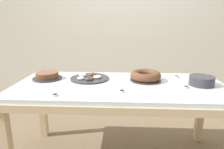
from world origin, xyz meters
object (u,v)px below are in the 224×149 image
Objects in this scene: cake_chocolate_round at (47,76)px; pastry_platter at (90,78)px; cake_golden_bundt at (145,76)px; tealight_left_edge at (122,91)px; plate_stack at (202,81)px; tealight_centre at (186,87)px; tealight_near_cakes at (55,95)px; tealight_right_edge at (176,76)px.

cake_chocolate_round reaches higher than pastry_platter.
tealight_left_edge is (-0.22, -0.33, -0.03)m from cake_golden_bundt.
pastry_platter is (0.40, 0.02, -0.02)m from cake_chocolate_round.
cake_golden_bundt reaches higher than plate_stack.
cake_chocolate_round is at bearing 179.60° from cake_golden_bundt.
tealight_left_edge is at bearing -166.54° from tealight_centre.
pastry_platter is 9.17× the size of tealight_near_cakes.
plate_stack reaches higher than tealight_near_cakes.
tealight_centre is at bearing 13.46° from tealight_left_edge.
cake_chocolate_round is 0.93m from cake_golden_bundt.
pastry_platter is 9.17× the size of tealight_left_edge.
tealight_right_edge is (0.32, 0.12, -0.03)m from cake_golden_bundt.
cake_chocolate_round reaches higher than tealight_left_edge.
cake_golden_bundt is 7.16× the size of tealight_near_cakes.
tealight_right_edge is 0.70m from tealight_left_edge.
cake_chocolate_round is 1.41m from plate_stack.
tealight_near_cakes is at bearing -63.29° from cake_chocolate_round.
cake_chocolate_round is at bearing 175.14° from plate_stack.
tealight_left_edge is (-0.53, -0.45, 0.00)m from tealight_right_edge.
cake_chocolate_round is at bearing 170.60° from tealight_centre.
tealight_left_edge is (-0.53, -0.13, 0.00)m from tealight_centre.
tealight_right_edge is (-0.15, 0.24, -0.03)m from plate_stack.
plate_stack reaches higher than tealight_left_edge.
plate_stack is at bearing 29.04° from tealight_centre.
pastry_platter is 0.85m from tealight_right_edge.
cake_golden_bundt is 0.37m from tealight_centre.
plate_stack reaches higher than pastry_platter.
pastry_platter is at bearing 68.71° from tealight_near_cakes.
cake_golden_bundt is 0.78× the size of pastry_platter.
tealight_near_cakes is at bearing -164.46° from plate_stack.
tealight_right_edge is (1.25, 0.12, -0.02)m from cake_chocolate_round.
plate_stack is (1.00, -0.14, 0.03)m from pastry_platter.
cake_golden_bundt reaches higher than tealight_left_edge.
pastry_platter is 0.87m from tealight_centre.
cake_golden_bundt is 7.16× the size of tealight_centre.
cake_golden_bundt reaches higher than pastry_platter.
cake_chocolate_round is 1.26m from tealight_centre.
pastry_platter is (-0.53, 0.02, -0.03)m from cake_golden_bundt.
plate_stack is 0.28m from tealight_right_edge.
tealight_centre reaches higher than pastry_platter.
tealight_centre is at bearing -150.96° from plate_stack.
tealight_left_edge is at bearing -162.70° from plate_stack.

